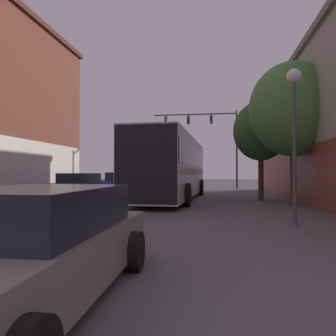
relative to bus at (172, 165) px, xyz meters
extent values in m
cube|color=silver|center=(-1.10, -0.12, -1.84)|extent=(0.14, 47.50, 0.01)
cube|color=brown|center=(6.45, -0.20, -0.53)|extent=(0.24, 24.32, 2.63)
cube|color=#B7B7BC|center=(0.00, 0.02, -0.09)|extent=(2.80, 11.92, 3.05)
cube|color=black|center=(0.00, 0.02, 0.46)|extent=(2.84, 11.68, 0.98)
cube|color=beige|center=(0.00, 0.02, -0.34)|extent=(2.83, 11.80, 0.30)
cube|color=black|center=(-0.20, -5.88, -0.09)|extent=(2.36, 0.14, 2.93)
cylinder|color=black|center=(-1.11, 3.73, -1.34)|extent=(0.33, 1.01, 1.00)
cylinder|color=black|center=(1.36, 3.65, -1.34)|extent=(0.33, 1.01, 1.00)
cylinder|color=black|center=(-1.35, -3.61, -1.34)|extent=(0.33, 1.01, 1.00)
cylinder|color=black|center=(1.11, -3.69, -1.34)|extent=(0.33, 1.01, 1.00)
cube|color=slate|center=(0.30, -14.31, -1.38)|extent=(1.84, 4.62, 0.61)
cube|color=black|center=(0.30, -14.04, -0.83)|extent=(1.65, 2.42, 0.49)
cylinder|color=black|center=(-0.63, -12.92, -1.56)|extent=(0.23, 0.58, 0.57)
cylinder|color=black|center=(1.17, -12.87, -1.56)|extent=(0.23, 0.58, 0.57)
cube|color=navy|center=(-5.18, -0.02, -1.31)|extent=(2.08, 4.28, 0.73)
cube|color=black|center=(-5.20, -0.23, -0.68)|extent=(1.78, 2.28, 0.52)
cylinder|color=black|center=(-5.98, 1.34, -1.53)|extent=(0.27, 0.63, 0.61)
cylinder|color=black|center=(-4.18, 1.19, -1.53)|extent=(0.27, 0.63, 0.61)
cylinder|color=black|center=(-6.19, -1.23, -1.53)|extent=(0.27, 0.63, 0.61)
cylinder|color=black|center=(-4.39, -1.38, -1.53)|extent=(0.27, 0.63, 0.61)
cube|color=navy|center=(-5.42, 7.95, -1.31)|extent=(1.76, 4.19, 0.70)
cube|color=black|center=(-5.41, 7.74, -0.66)|extent=(1.57, 2.20, 0.59)
cylinder|color=black|center=(-6.30, 9.21, -1.50)|extent=(0.24, 0.68, 0.68)
cylinder|color=black|center=(-4.60, 9.26, -1.50)|extent=(0.24, 0.68, 0.68)
cylinder|color=black|center=(-6.23, 6.64, -1.50)|extent=(0.24, 0.68, 0.68)
cylinder|color=black|center=(-4.53, 6.69, -1.50)|extent=(0.24, 0.68, 0.68)
cylinder|color=black|center=(-4.72, -7.33, -1.51)|extent=(0.24, 0.67, 0.67)
cylinder|color=#333338|center=(4.25, 13.63, 1.82)|extent=(0.18, 0.18, 7.33)
cylinder|color=#333338|center=(0.31, 13.63, 5.19)|extent=(7.88, 0.12, 0.12)
cube|color=#234723|center=(1.89, 13.63, 4.67)|extent=(0.28, 0.24, 0.80)
sphere|color=black|center=(1.89, 13.48, 4.92)|extent=(0.18, 0.18, 0.18)
sphere|color=black|center=(1.89, 13.48, 4.67)|extent=(0.18, 0.18, 0.18)
sphere|color=green|center=(1.89, 13.48, 4.42)|extent=(0.18, 0.18, 0.18)
cube|color=#234723|center=(-0.28, 13.63, 4.67)|extent=(0.28, 0.24, 0.80)
sphere|color=red|center=(-0.28, 13.48, 4.92)|extent=(0.18, 0.18, 0.18)
sphere|color=black|center=(-0.28, 13.48, 4.67)|extent=(0.18, 0.18, 0.18)
sphere|color=black|center=(-0.28, 13.48, 4.42)|extent=(0.18, 0.18, 0.18)
cube|color=#234723|center=(-2.44, 13.63, 4.67)|extent=(0.28, 0.24, 0.80)
sphere|color=black|center=(-2.44, 13.48, 4.92)|extent=(0.18, 0.18, 0.18)
sphere|color=black|center=(-2.44, 13.48, 4.67)|extent=(0.18, 0.18, 0.18)
sphere|color=green|center=(-2.44, 13.48, 4.42)|extent=(0.18, 0.18, 0.18)
cone|color=#47474C|center=(4.43, -8.36, -1.74)|extent=(0.26, 0.26, 0.20)
cylinder|color=#47474C|center=(4.43, -8.36, 0.11)|extent=(0.10, 0.10, 3.90)
sphere|color=white|center=(4.43, -8.36, 2.19)|extent=(0.39, 0.39, 0.39)
cylinder|color=#4C3823|center=(5.76, -2.23, -0.52)|extent=(0.28, 0.28, 2.65)
ellipsoid|color=#4C843D|center=(5.76, -2.23, 2.46)|extent=(3.88, 3.49, 4.26)
cylinder|color=#4C3823|center=(4.67, 0.21, -0.62)|extent=(0.28, 0.28, 2.44)
ellipsoid|color=#2D5B28|center=(4.67, 0.21, 1.81)|extent=(2.85, 2.57, 3.14)
camera|label=1|loc=(2.36, -17.51, -0.42)|focal=35.00mm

